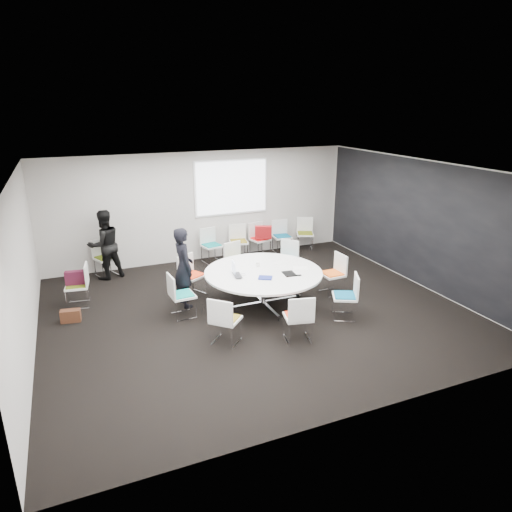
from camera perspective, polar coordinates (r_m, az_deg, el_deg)
name	(u,v)px	position (r m, az deg, el deg)	size (l,w,h in m)	color
room_shell	(259,243)	(8.72, 0.38, 1.62)	(8.08, 7.08, 2.88)	black
conference_table	(263,279)	(9.24, 0.92, -2.93)	(2.37, 2.37, 0.73)	silver
projection_screen	(232,187)	(12.00, -3.06, 8.55)	(1.90, 0.03, 1.35)	white
chair_ring_a	(332,281)	(10.02, 9.50, -3.16)	(0.47, 0.48, 0.88)	silver
chair_ring_b	(286,266)	(10.79, 3.80, -1.31)	(0.64, 0.64, 0.88)	silver
chair_ring_c	(237,269)	(10.64, -2.35, -1.59)	(0.56, 0.55, 0.88)	silver
chair_ring_d	(193,283)	(9.89, -7.94, -3.37)	(0.62, 0.62, 0.88)	silver
chair_ring_e	(182,303)	(8.95, -9.22, -5.87)	(0.48, 0.49, 0.88)	silver
chair_ring_f	(225,329)	(7.93, -3.83, -9.06)	(0.64, 0.64, 0.88)	silver
chair_ring_g	(298,326)	(8.03, 5.28, -8.72)	(0.55, 0.54, 0.88)	silver
chair_ring_h	(345,304)	(8.96, 11.03, -5.96)	(0.61, 0.61, 0.88)	silver
chair_back_a	(212,252)	(11.86, -5.57, 0.51)	(0.54, 0.53, 0.88)	silver
chair_back_b	(239,248)	(12.14, -2.18, 1.01)	(0.54, 0.53, 0.88)	silver
chair_back_c	(260,245)	(12.35, 0.48, 1.35)	(0.54, 0.53, 0.88)	silver
chair_back_d	(282,242)	(12.62, 3.23, 1.70)	(0.49, 0.48, 0.88)	silver
chair_back_e	(305,240)	(12.94, 6.13, 2.05)	(0.60, 0.60, 0.88)	silver
chair_spare_left	(79,293)	(9.96, -21.29, -4.37)	(0.51, 0.52, 0.88)	silver
chair_person_back	(106,265)	(11.46, -18.23, -1.04)	(0.60, 0.59, 0.88)	silver
person_main	(184,267)	(9.25, -9.04, -1.40)	(0.60, 0.39, 1.64)	black
person_back	(105,245)	(11.14, -18.40, 1.34)	(0.80, 0.62, 1.64)	black
laptop	(240,275)	(8.93, -2.02, -2.43)	(0.35, 0.22, 0.03)	#333338
laptop_lid	(233,267)	(9.03, -2.84, -1.40)	(0.30, 0.02, 0.22)	silver
notebook_black	(289,274)	(9.04, 4.17, -2.22)	(0.22, 0.30, 0.02)	black
tablet_folio	(265,278)	(8.81, 1.17, -2.73)	(0.26, 0.20, 0.03)	navy
papers_right	(281,262)	(9.68, 3.11, -0.82)	(0.30, 0.21, 0.00)	silver
papers_front	(301,268)	(9.39, 5.59, -1.51)	(0.30, 0.21, 0.00)	white
cup	(258,264)	(9.44, 0.22, -1.03)	(0.08, 0.08, 0.09)	white
phone	(298,275)	(8.99, 5.25, -2.42)	(0.14, 0.07, 0.01)	black
maroon_bag	(76,278)	(9.84, -21.61, -2.53)	(0.40, 0.14, 0.28)	#471226
brown_bag	(71,316)	(9.39, -22.16, -6.94)	(0.36, 0.16, 0.24)	#4B2818
red_jacket	(263,232)	(12.04, 0.92, 2.99)	(0.44, 0.10, 0.35)	#A51418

